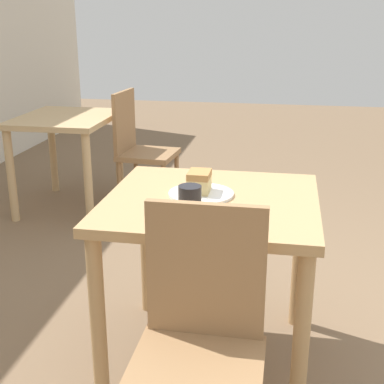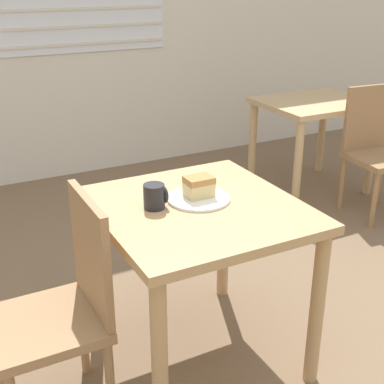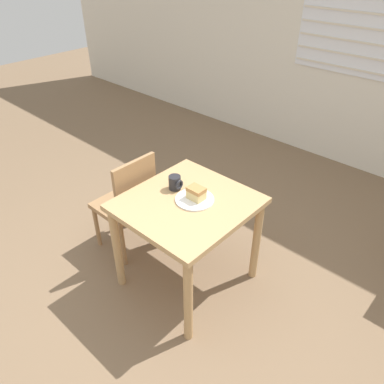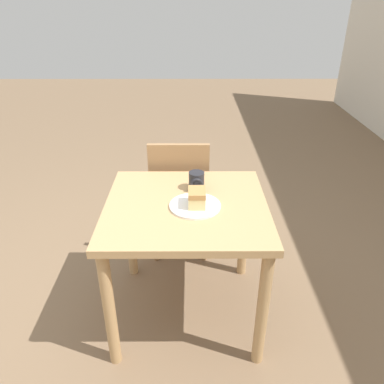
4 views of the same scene
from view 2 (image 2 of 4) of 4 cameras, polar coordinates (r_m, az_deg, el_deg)
wall_back at (r=4.49m, az=-15.12°, el=18.93°), size 10.00×0.09×2.80m
dining_table_near at (r=2.24m, az=0.65°, el=-4.25°), size 0.81×0.85×0.75m
dining_table_far at (r=4.25m, az=12.85°, el=7.78°), size 0.81×0.68×0.72m
chair_near_window at (r=2.09m, az=-13.47°, el=-11.68°), size 0.41×0.41×0.90m
chair_far_corner at (r=3.99m, az=18.99°, el=4.53°), size 0.44×0.44×0.90m
plate at (r=2.24m, az=0.71°, el=-0.69°), size 0.27×0.27×0.01m
cake_slice at (r=2.23m, az=0.75°, el=0.59°), size 0.12×0.09×0.09m
coffee_mug at (r=2.15m, az=-3.97°, el=-0.45°), size 0.09×0.09×0.10m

